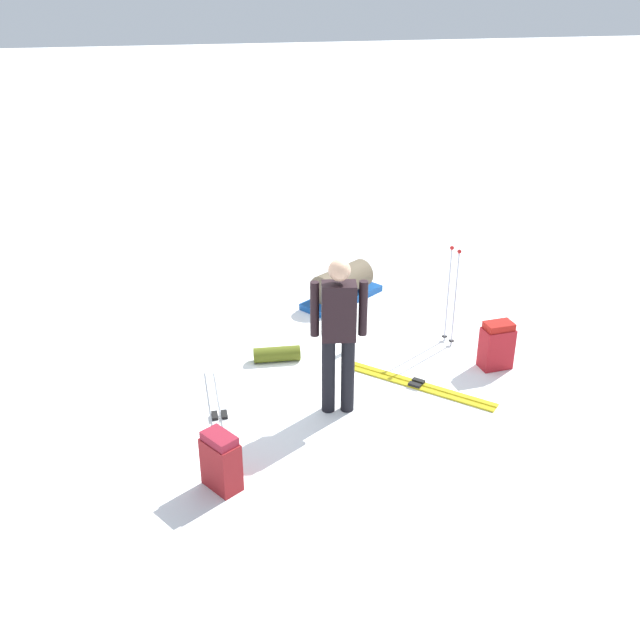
# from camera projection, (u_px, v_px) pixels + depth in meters

# --- Properties ---
(ground_plane) EXTENTS (80.00, 80.00, 0.00)m
(ground_plane) POSITION_uv_depth(u_px,v_px,m) (320.00, 375.00, 8.34)
(ground_plane) COLOR white
(skier_standing) EXTENTS (0.28, 0.56, 1.70)m
(skier_standing) POSITION_uv_depth(u_px,v_px,m) (339.00, 329.00, 7.27)
(skier_standing) COLOR black
(skier_standing) RESTS_ON ground_plane
(ski_pair_near) EXTENTS (1.41, 1.45, 0.05)m
(ski_pair_near) POSITION_uv_depth(u_px,v_px,m) (417.00, 385.00, 8.12)
(ski_pair_near) COLOR #B1A017
(ski_pair_near) RESTS_ON ground_plane
(ski_pair_far) EXTENTS (1.94, 0.17, 0.05)m
(ski_pair_far) POSITION_uv_depth(u_px,v_px,m) (220.00, 417.00, 7.54)
(ski_pair_far) COLOR silver
(ski_pair_far) RESTS_ON ground_plane
(backpack_large_dark) EXTENTS (0.41, 0.37, 0.56)m
(backpack_large_dark) POSITION_uv_depth(u_px,v_px,m) (221.00, 462.00, 6.43)
(backpack_large_dark) COLOR maroon
(backpack_large_dark) RESTS_ON ground_plane
(backpack_bright) EXTENTS (0.26, 0.37, 0.57)m
(backpack_bright) POSITION_uv_depth(u_px,v_px,m) (497.00, 346.00, 8.39)
(backpack_bright) COLOR maroon
(backpack_bright) RESTS_ON ground_plane
(ski_poles_planted_near) EXTENTS (0.20, 0.11, 1.26)m
(ski_poles_planted_near) POSITION_uv_depth(u_px,v_px,m) (452.00, 291.00, 8.74)
(ski_poles_planted_near) COLOR #ABB0BE
(ski_poles_planted_near) RESTS_ON ground_plane
(gear_sled) EXTENTS (1.10, 1.30, 0.49)m
(gear_sled) POSITION_uv_depth(u_px,v_px,m) (342.00, 286.00, 10.10)
(gear_sled) COLOR #114492
(gear_sled) RESTS_ON ground_plane
(sleeping_mat_rolled) EXTENTS (0.22, 0.56, 0.18)m
(sleeping_mat_rolled) POSITION_uv_depth(u_px,v_px,m) (277.00, 354.00, 8.60)
(sleeping_mat_rolled) COLOR #515B18
(sleeping_mat_rolled) RESTS_ON ground_plane
(thermos_bottle) EXTENTS (0.07, 0.07, 0.26)m
(thermos_bottle) POSITION_uv_depth(u_px,v_px,m) (345.00, 344.00, 8.75)
(thermos_bottle) COLOR #AFC0C7
(thermos_bottle) RESTS_ON ground_plane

